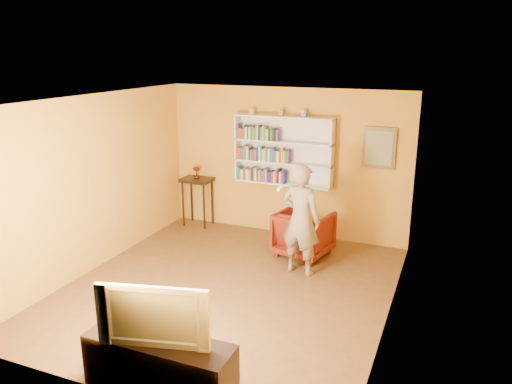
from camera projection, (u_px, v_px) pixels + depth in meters
room_shell at (227, 222)px, 6.94m from camera, size 5.30×5.80×2.88m
bookshelf at (285, 150)px, 8.92m from camera, size 1.80×0.29×1.23m
books_row_lower at (262, 175)px, 9.10m from camera, size 0.93×0.19×0.26m
books_row_middle at (264, 154)px, 8.98m from camera, size 1.00×0.19×0.27m
books_row_upper at (258, 133)px, 8.91m from camera, size 0.79×0.19×0.26m
ornament_left at (252, 111)px, 8.90m from camera, size 0.07×0.07×0.10m
ornament_centre at (281, 113)px, 8.70m from camera, size 0.08×0.08×0.11m
ornament_right at (304, 114)px, 8.54m from camera, size 0.09×0.09×0.12m
framed_painting at (379, 148)px, 8.32m from camera, size 0.55×0.05×0.70m
console_table at (197, 186)px, 9.63m from camera, size 0.58×0.44×0.94m
ruby_lustre at (197, 170)px, 9.54m from camera, size 0.15×0.15×0.23m
armchair at (304, 233)px, 8.30m from camera, size 0.98×1.00×0.77m
person at (301, 220)px, 7.51m from camera, size 0.69×0.51×1.73m
game_remote at (280, 188)px, 7.09m from camera, size 0.04×0.15×0.04m
tv_cabinet at (160, 364)px, 5.03m from camera, size 1.56×0.47×0.56m
television at (157, 311)px, 4.86m from camera, size 1.12×0.41×0.64m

